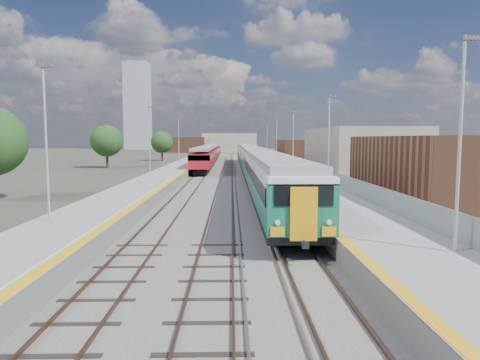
{
  "coord_description": "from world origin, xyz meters",
  "views": [
    {
      "loc": [
        -1.34,
        -12.71,
        5.02
      ],
      "look_at": [
        -0.73,
        16.4,
        2.2
      ],
      "focal_mm": 32.0,
      "sensor_mm": 36.0,
      "label": 1
    }
  ],
  "objects": [
    {
      "name": "tracks",
      "position": [
        -1.65,
        54.18,
        0.11
      ],
      "size": [
        8.96,
        160.0,
        0.17
      ],
      "color": "#4C3323",
      "rests_on": "ground"
    },
    {
      "name": "tree_b",
      "position": [
        -22.65,
        61.13,
        4.65
      ],
      "size": [
        5.45,
        5.45,
        7.39
      ],
      "color": "#382619",
      "rests_on": "ground"
    },
    {
      "name": "ballast_bed",
      "position": [
        -2.25,
        52.5,
        0.03
      ],
      "size": [
        10.5,
        155.0,
        0.06
      ],
      "primitive_type": "cube",
      "color": "#565451",
      "rests_on": "ground"
    },
    {
      "name": "tree_c",
      "position": [
        -16.98,
        84.47,
        4.21
      ],
      "size": [
        4.94,
        4.94,
        6.69
      ],
      "color": "#382619",
      "rests_on": "ground"
    },
    {
      "name": "buildings",
      "position": [
        -18.12,
        138.6,
        10.7
      ],
      "size": [
        72.0,
        185.5,
        40.0
      ],
      "color": "brown",
      "rests_on": "ground"
    },
    {
      "name": "platform_left",
      "position": [
        -9.05,
        52.49,
        0.52
      ],
      "size": [
        4.3,
        155.0,
        8.52
      ],
      "color": "slate",
      "rests_on": "ground"
    },
    {
      "name": "red_train",
      "position": [
        -5.5,
        71.13,
        2.13
      ],
      "size": [
        2.86,
        57.95,
        3.61
      ],
      "color": "black",
      "rests_on": "ground"
    },
    {
      "name": "green_train",
      "position": [
        1.5,
        44.55,
        2.27
      ],
      "size": [
        2.93,
        81.48,
        3.22
      ],
      "color": "black",
      "rests_on": "ground"
    },
    {
      "name": "ground",
      "position": [
        0.0,
        50.0,
        0.0
      ],
      "size": [
        320.0,
        320.0,
        0.0
      ],
      "primitive_type": "plane",
      "color": "#47443A",
      "rests_on": "ground"
    },
    {
      "name": "platform_right",
      "position": [
        5.28,
        52.49,
        0.54
      ],
      "size": [
        4.7,
        155.0,
        8.52
      ],
      "color": "slate",
      "rests_on": "ground"
    },
    {
      "name": "tree_d",
      "position": [
        19.5,
        71.46,
        4.08
      ],
      "size": [
        4.78,
        4.78,
        6.48
      ],
      "color": "#382619",
      "rests_on": "ground"
    }
  ]
}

